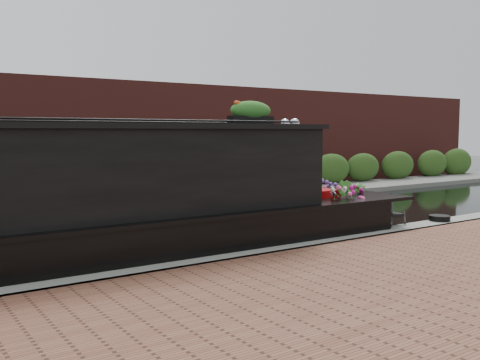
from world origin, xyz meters
TOP-DOWN VIEW (x-y plane):
  - ground at (0.00, 0.00)m, footprint 80.00×80.00m
  - near_bank_coping at (0.00, -3.30)m, footprint 40.00×0.60m
  - far_bank_path at (0.00, 4.20)m, footprint 40.00×2.40m
  - far_hedge at (0.00, 5.10)m, footprint 40.00×1.10m
  - far_brick_wall at (0.00, 7.20)m, footprint 40.00×1.00m
  - narrowboat at (-3.66, -2.03)m, footprint 13.23×2.52m
  - rope_fender at (3.39, -2.03)m, footprint 0.36×0.42m
  - coiled_mooring_rope at (4.32, -3.20)m, footprint 0.47×0.47m

SIDE VIEW (x-z plane):
  - ground at x=0.00m, z-range 0.00..0.00m
  - near_bank_coping at x=0.00m, z-range -0.25..0.25m
  - far_bank_path at x=0.00m, z-range -0.17..0.17m
  - far_hedge at x=0.00m, z-range -1.40..1.40m
  - far_brick_wall at x=0.00m, z-range -4.00..4.00m
  - rope_fender at x=3.39m, z-range 0.00..0.36m
  - coiled_mooring_rope at x=4.32m, z-range 0.25..0.37m
  - narrowboat at x=-3.66m, z-range -0.63..2.47m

